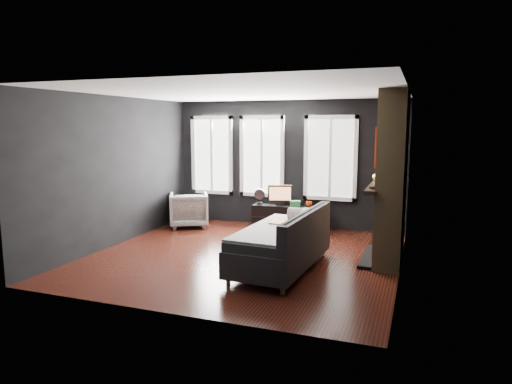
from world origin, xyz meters
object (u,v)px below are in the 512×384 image
(armchair, at_px, (189,208))
(media_console, at_px, (290,218))
(sofa, at_px, (281,240))
(book, at_px, (320,201))
(monitor, at_px, (280,193))
(mug, at_px, (309,203))
(mantel_vase, at_px, (379,175))

(armchair, height_order, media_console, armchair)
(sofa, xyz_separation_m, book, (0.03, 2.63, 0.17))
(monitor, bearing_deg, book, -13.62)
(monitor, height_order, book, monitor)
(monitor, xyz_separation_m, mug, (0.63, -0.01, -0.17))
(sofa, bearing_deg, mantel_vase, 53.63)
(media_console, xyz_separation_m, book, (0.60, 0.07, 0.37))
(sofa, bearing_deg, armchair, 145.45)
(book, bearing_deg, mantel_vase, -41.86)
(monitor, distance_m, mug, 0.65)
(book, xyz_separation_m, mantel_vase, (1.25, -1.12, 0.70))
(sofa, distance_m, book, 2.64)
(armchair, bearing_deg, mug, 160.50)
(mug, relative_size, book, 0.62)
(monitor, relative_size, mantel_vase, 2.47)
(sofa, xyz_separation_m, media_console, (-0.58, 2.56, -0.20))
(armchair, relative_size, mantel_vase, 3.88)
(armchair, bearing_deg, book, 161.07)
(armchair, bearing_deg, mantel_vase, 142.16)
(book, bearing_deg, media_console, -173.80)
(armchair, xyz_separation_m, mantel_vase, (4.00, -0.64, 0.92))
(monitor, bearing_deg, media_console, -21.21)
(book, bearing_deg, monitor, -176.63)
(sofa, xyz_separation_m, mug, (-0.18, 2.57, 0.13))
(monitor, bearing_deg, sofa, -89.73)
(monitor, distance_m, book, 0.84)
(monitor, xyz_separation_m, mantel_vase, (2.08, -1.07, 0.57))
(armchair, xyz_separation_m, book, (2.75, 0.48, 0.23))
(monitor, relative_size, book, 2.50)
(sofa, height_order, armchair, sofa)
(media_console, distance_m, mug, 0.52)
(armchair, relative_size, monitor, 1.57)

